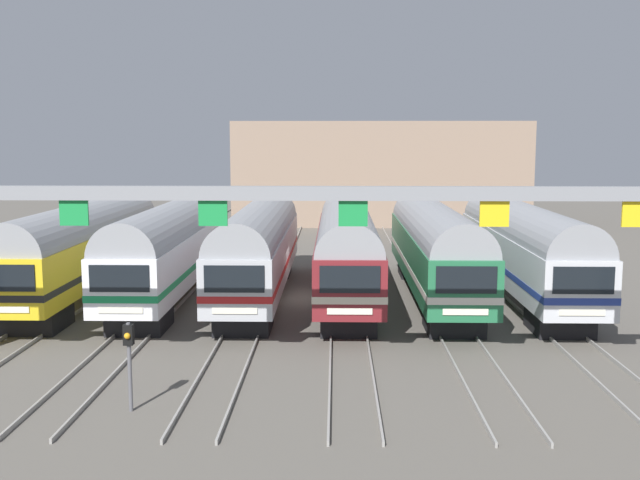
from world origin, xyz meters
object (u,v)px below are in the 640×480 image
at_px(commuter_train_yellow, 85,244).
at_px(commuter_train_maroon, 346,245).
at_px(catenary_gantry, 283,221).
at_px(commuter_train_stainless, 259,245).
at_px(commuter_train_silver, 523,246).
at_px(commuter_train_white, 172,245).
at_px(yard_signal_mast, 129,350).
at_px(commuter_train_green, 434,246).

relative_size(commuter_train_yellow, commuter_train_maroon, 1.00).
bearing_deg(commuter_train_yellow, catenary_gantry, -51.17).
distance_m(commuter_train_stainless, commuter_train_maroon, 4.35).
xyz_separation_m(commuter_train_stainless, commuter_train_silver, (13.04, 0.00, 0.00)).
height_order(commuter_train_white, commuter_train_silver, commuter_train_silver).
height_order(commuter_train_yellow, commuter_train_white, commuter_train_yellow).
bearing_deg(commuter_train_yellow, commuter_train_maroon, -0.02).
relative_size(commuter_train_silver, yard_signal_mast, 6.81).
bearing_deg(commuter_train_green, commuter_train_yellow, 180.00).
relative_size(commuter_train_white, commuter_train_maroon, 1.00).
distance_m(commuter_train_yellow, commuter_train_maroon, 13.04).
bearing_deg(commuter_train_maroon, commuter_train_green, 0.06).
relative_size(commuter_train_yellow, yard_signal_mast, 6.81).
height_order(commuter_train_green, catenary_gantry, catenary_gantry).
relative_size(commuter_train_stainless, commuter_train_maroon, 1.00).
height_order(commuter_train_stainless, yard_signal_mast, commuter_train_stainless).
height_order(commuter_train_white, catenary_gantry, catenary_gantry).
xyz_separation_m(commuter_train_white, yard_signal_mast, (2.17, -15.59, -0.83)).
relative_size(commuter_train_yellow, catenary_gantry, 0.67).
height_order(commuter_train_white, commuter_train_stainless, commuter_train_stainless).
bearing_deg(commuter_train_maroon, commuter_train_yellow, 179.98).
bearing_deg(commuter_train_white, commuter_train_maroon, 0.00).
relative_size(commuter_train_yellow, commuter_train_silver, 1.00).
relative_size(commuter_train_stainless, commuter_train_green, 1.00).
bearing_deg(commuter_train_green, catenary_gantry, -115.78).
relative_size(commuter_train_green, yard_signal_mast, 6.81).
xyz_separation_m(commuter_train_white, commuter_train_stainless, (4.35, 0.00, 0.00)).
bearing_deg(commuter_train_green, commuter_train_silver, 0.00).
xyz_separation_m(commuter_train_maroon, yard_signal_mast, (-6.52, -15.59, -0.83)).
bearing_deg(commuter_train_silver, yard_signal_mast, -134.30).
relative_size(commuter_train_white, yard_signal_mast, 6.81).
xyz_separation_m(commuter_train_maroon, catenary_gantry, (-2.17, -13.49, 2.69)).
distance_m(commuter_train_yellow, commuter_train_stainless, 8.69).
distance_m(commuter_train_maroon, catenary_gantry, 13.93).
distance_m(commuter_train_yellow, commuter_train_silver, 21.73).
relative_size(commuter_train_maroon, commuter_train_silver, 1.00).
xyz_separation_m(commuter_train_white, commuter_train_silver, (17.39, 0.00, 0.00)).
distance_m(commuter_train_yellow, yard_signal_mast, 16.92).
distance_m(commuter_train_green, catenary_gantry, 15.23).
height_order(commuter_train_yellow, commuter_train_stainless, same).
xyz_separation_m(commuter_train_white, commuter_train_green, (13.04, 0.00, 0.00)).
xyz_separation_m(commuter_train_yellow, catenary_gantry, (10.87, -13.50, 2.69)).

